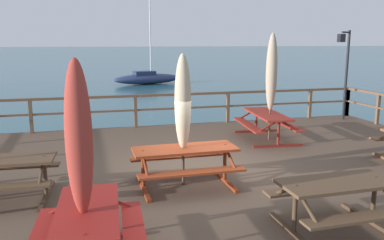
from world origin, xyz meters
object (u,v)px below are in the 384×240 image
object	(u,v)px
lamp_post_hooked	(345,61)
picnic_table_mid_right	(88,225)
picnic_table_mid_left	(267,120)
picnic_table_front_right	(336,195)
patio_umbrella_short_front	(79,140)
patio_umbrella_tall_back_right	(183,103)
sailboat_distant	(148,78)
patio_umbrella_tall_mid_right	(272,73)
picnic_table_mid_centre	(185,158)

from	to	relation	value
lamp_post_hooked	picnic_table_mid_right	bearing A→B (deg)	-139.96
picnic_table_mid_left	picnic_table_front_right	xyz separation A→B (m)	(-1.50, -5.51, -0.01)
patio_umbrella_short_front	patio_umbrella_tall_back_right	xyz separation A→B (m)	(1.89, 2.62, -0.02)
lamp_post_hooked	sailboat_distant	world-z (taller)	sailboat_distant
picnic_table_mid_right	patio_umbrella_short_front	bearing A→B (deg)	-124.69
picnic_table_front_right	patio_umbrella_short_front	world-z (taller)	patio_umbrella_short_front
patio_umbrella_tall_back_right	patio_umbrella_tall_mid_right	distance (m)	4.45
picnic_table_front_right	lamp_post_hooked	distance (m)	9.34
picnic_table_mid_centre	picnic_table_mid_left	bearing A→B (deg)	43.81
patio_umbrella_short_front	patio_umbrella_tall_mid_right	size ratio (longest dim) A/B	0.86
patio_umbrella_tall_back_right	sailboat_distant	distance (m)	27.18
picnic_table_mid_left	lamp_post_hooked	distance (m)	4.62
lamp_post_hooked	sailboat_distant	size ratio (longest dim) A/B	0.41
picnic_table_mid_centre	patio_umbrella_tall_back_right	distance (m)	1.08
picnic_table_mid_centre	lamp_post_hooked	distance (m)	8.86
patio_umbrella_tall_mid_right	sailboat_distant	world-z (taller)	sailboat_distant
patio_umbrella_short_front	patio_umbrella_tall_back_right	world-z (taller)	patio_umbrella_short_front
picnic_table_front_right	patio_umbrella_tall_mid_right	world-z (taller)	patio_umbrella_tall_mid_right
patio_umbrella_short_front	lamp_post_hooked	world-z (taller)	lamp_post_hooked
picnic_table_front_right	sailboat_distant	world-z (taller)	sailboat_distant
picnic_table_mid_left	patio_umbrella_short_front	world-z (taller)	patio_umbrella_short_front
picnic_table_mid_right	picnic_table_front_right	xyz separation A→B (m)	(3.59, 0.07, 0.00)
picnic_table_mid_right	picnic_table_front_right	distance (m)	3.59
picnic_table_mid_right	picnic_table_mid_centre	bearing A→B (deg)	53.09
picnic_table_mid_centre	sailboat_distant	xyz separation A→B (m)	(3.39, 26.95, -0.86)
patio_umbrella_tall_mid_right	sailboat_distant	distance (m)	24.03
patio_umbrella_tall_back_right	picnic_table_front_right	bearing A→B (deg)	-54.87
picnic_table_mid_centre	sailboat_distant	world-z (taller)	sailboat_distant
patio_umbrella_short_front	patio_umbrella_tall_mid_right	bearing A→B (deg)	47.05
patio_umbrella_short_front	picnic_table_mid_right	bearing A→B (deg)	55.31
picnic_table_mid_centre	patio_umbrella_tall_back_right	bearing A→B (deg)	114.09
lamp_post_hooked	sailboat_distant	bearing A→B (deg)	99.62
picnic_table_mid_centre	patio_umbrella_tall_back_right	size ratio (longest dim) A/B	0.79
picnic_table_mid_centre	patio_umbrella_tall_mid_right	bearing A→B (deg)	42.68
picnic_table_mid_right	patio_umbrella_tall_back_right	world-z (taller)	patio_umbrella_tall_back_right
picnic_table_mid_right	lamp_post_hooked	bearing A→B (deg)	40.04
patio_umbrella_tall_mid_right	lamp_post_hooked	distance (m)	4.33
picnic_table_mid_right	lamp_post_hooked	xyz separation A→B (m)	(8.97, 7.54, 1.56)
picnic_table_mid_left	picnic_table_mid_centre	bearing A→B (deg)	-136.19
patio_umbrella_tall_mid_right	patio_umbrella_short_front	bearing A→B (deg)	-132.95
patio_umbrella_short_front	patio_umbrella_tall_back_right	bearing A→B (deg)	54.13
patio_umbrella_tall_back_right	patio_umbrella_tall_mid_right	bearing A→B (deg)	41.90
picnic_table_mid_left	sailboat_distant	world-z (taller)	sailboat_distant
picnic_table_mid_centre	sailboat_distant	distance (m)	27.18
patio_umbrella_tall_back_right	picnic_table_mid_left	bearing A→B (deg)	43.04
picnic_table_mid_centre	patio_umbrella_tall_back_right	world-z (taller)	patio_umbrella_tall_back_right
picnic_table_mid_right	patio_umbrella_tall_back_right	xyz separation A→B (m)	(1.84, 2.54, 1.09)
patio_umbrella_tall_back_right	lamp_post_hooked	bearing A→B (deg)	35.01
picnic_table_mid_left	lamp_post_hooked	size ratio (longest dim) A/B	0.73
picnic_table_front_right	sailboat_distant	size ratio (longest dim) A/B	0.23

